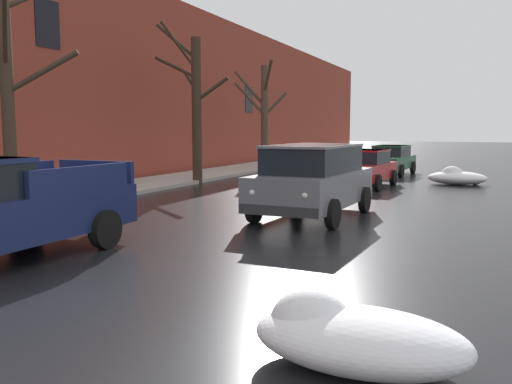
# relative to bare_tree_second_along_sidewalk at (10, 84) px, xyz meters

# --- Properties ---
(left_sidewalk_slab) EXTENTS (2.90, 80.00, 0.14)m
(left_sidewalk_slab) POSITION_rel_bare_tree_second_along_sidewalk_xyz_m (-1.39, 8.37, -3.23)
(left_sidewalk_slab) COLOR #A8A399
(left_sidewalk_slab) RESTS_ON ground
(brick_townhouse_facade) EXTENTS (0.63, 80.00, 8.34)m
(brick_townhouse_facade) POSITION_rel_bare_tree_second_along_sidewalk_xyz_m (-3.35, 8.37, 0.87)
(brick_townhouse_facade) COLOR brown
(brick_townhouse_facade) RESTS_ON ground
(snow_bank_near_corner_left) EXTENTS (1.84, 1.24, 0.80)m
(snow_bank_near_corner_left) POSITION_rel_bare_tree_second_along_sidewalk_xyz_m (0.37, 20.69, -2.92)
(snow_bank_near_corner_left) COLOR white
(snow_bank_near_corner_left) RESTS_ON ground
(snow_bank_along_left_kerb) EXTENTS (2.26, 1.32, 0.73)m
(snow_bank_along_left_kerb) POSITION_rel_bare_tree_second_along_sidewalk_xyz_m (9.73, 12.95, -3.02)
(snow_bank_along_left_kerb) COLOR white
(snow_bank_along_left_kerb) RESTS_ON ground
(snow_bank_near_corner_right) EXTENTS (2.02, 1.21, 0.68)m
(snow_bank_near_corner_right) POSITION_rel_bare_tree_second_along_sidewalk_xyz_m (9.70, -5.18, -3.02)
(snow_bank_near_corner_right) COLOR white
(snow_bank_near_corner_right) RESTS_ON ground
(snow_bank_along_right_kerb) EXTENTS (3.04, 1.40, 0.74)m
(snow_bank_along_right_kerb) POSITION_rel_bare_tree_second_along_sidewalk_xyz_m (0.81, 21.76, -3.01)
(snow_bank_along_right_kerb) COLOR white
(snow_bank_along_right_kerb) RESTS_ON ground
(bare_tree_second_along_sidewalk) EXTENTS (1.80, 2.73, 6.26)m
(bare_tree_second_along_sidewalk) POSITION_rel_bare_tree_second_along_sidewalk_xyz_m (0.00, 0.00, 0.00)
(bare_tree_second_along_sidewalk) COLOR #423323
(bare_tree_second_along_sidewalk) RESTS_ON ground
(bare_tree_mid_block) EXTENTS (3.69, 2.79, 6.41)m
(bare_tree_mid_block) POSITION_rel_bare_tree_second_along_sidewalk_xyz_m (-0.18, 9.41, -0.03)
(bare_tree_mid_block) COLOR #382B1E
(bare_tree_mid_block) RESTS_ON ground
(bare_tree_far_down_block) EXTENTS (2.77, 2.15, 5.68)m
(bare_tree_far_down_block) POSITION_rel_bare_tree_second_along_sidewalk_xyz_m (-0.13, 16.59, -0.24)
(bare_tree_far_down_block) COLOR #4C3D2D
(bare_tree_far_down_block) RESTS_ON ground
(suv_grey_parked_kerbside_close) EXTENTS (2.27, 4.56, 1.82)m
(suv_grey_parked_kerbside_close) POSITION_rel_bare_tree_second_along_sidewalk_xyz_m (6.83, 2.96, -2.31)
(suv_grey_parked_kerbside_close) COLOR slate
(suv_grey_parked_kerbside_close) RESTS_ON ground
(sedan_red_parked_kerbside_mid) EXTENTS (2.14, 3.99, 1.42)m
(sedan_red_parked_kerbside_mid) POSITION_rel_bare_tree_second_along_sidewalk_xyz_m (6.48, 10.68, -2.55)
(sedan_red_parked_kerbside_mid) COLOR red
(sedan_red_parked_kerbside_mid) RESTS_ON ground
(sedan_green_parked_far_down_block) EXTENTS (2.08, 4.29, 1.42)m
(sedan_green_parked_far_down_block) POSITION_rel_bare_tree_second_along_sidewalk_xyz_m (6.50, 16.77, -2.55)
(sedan_green_parked_far_down_block) COLOR #1E5633
(sedan_green_parked_far_down_block) RESTS_ON ground
(fire_hydrant) EXTENTS (0.42, 0.22, 0.71)m
(fire_hydrant) POSITION_rel_bare_tree_second_along_sidewalk_xyz_m (0.90, -0.62, -2.94)
(fire_hydrant) COLOR gold
(fire_hydrant) RESTS_ON ground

